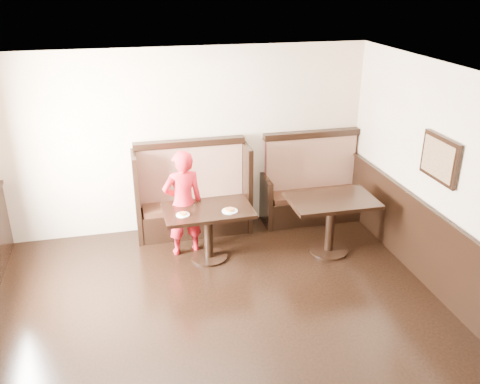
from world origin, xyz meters
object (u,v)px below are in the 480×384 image
object	(u,v)px
booth_main	(193,200)
booth_neighbor	(312,191)
table_neighbor	(331,212)
child	(183,203)
table_main	(208,220)

from	to	relation	value
booth_main	booth_neighbor	size ratio (longest dim) A/B	1.06
booth_main	booth_neighbor	distance (m)	1.95
table_neighbor	child	size ratio (longest dim) A/B	0.78
booth_neighbor	table_neighbor	bearing A→B (deg)	-97.05
table_main	child	world-z (taller)	child
booth_main	table_main	bearing A→B (deg)	-84.80
table_main	table_neighbor	size ratio (longest dim) A/B	1.02
booth_main	table_neighbor	distance (m)	2.13
booth_main	booth_neighbor	xyz separation A→B (m)	(1.95, -0.00, -0.05)
table_neighbor	booth_neighbor	bearing A→B (deg)	83.24
child	booth_neighbor	bearing A→B (deg)	-171.32
booth_main	child	distance (m)	0.73
table_neighbor	table_main	bearing A→B (deg)	173.02
child	table_neighbor	bearing A→B (deg)	159.11
booth_main	table_neighbor	bearing A→B (deg)	-31.68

